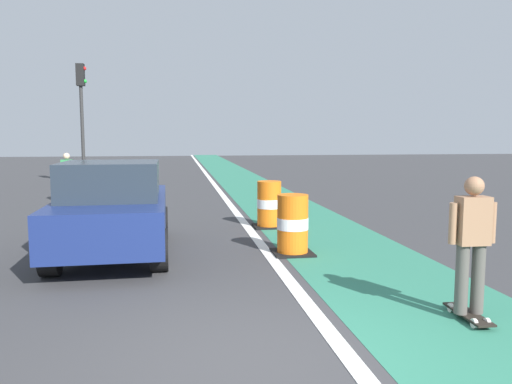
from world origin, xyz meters
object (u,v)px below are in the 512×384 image
skateboarder_on_lane (472,243)px  traffic_barrel_mid (269,205)px  pedestrian_crossing (67,177)px  parked_sedan_nearest (113,210)px  traffic_barrel_front (293,225)px  traffic_light_corner (82,103)px

skateboarder_on_lane → traffic_barrel_mid: 6.41m
skateboarder_on_lane → pedestrian_crossing: skateboarder_on_lane is taller
parked_sedan_nearest → traffic_barrel_front: (3.21, -0.38, -0.30)m
pedestrian_crossing → parked_sedan_nearest: bearing=-72.9°
traffic_barrel_front → pedestrian_crossing: pedestrian_crossing is taller
traffic_barrel_mid → skateboarder_on_lane: bearing=-79.0°
traffic_barrel_front → traffic_barrel_mid: (0.07, 2.73, 0.00)m
traffic_barrel_front → traffic_barrel_mid: 2.73m
parked_sedan_nearest → traffic_barrel_front: parked_sedan_nearest is taller
parked_sedan_nearest → traffic_barrel_mid: (3.27, 2.35, -0.30)m
skateboarder_on_lane → pedestrian_crossing: size_ratio=1.05×
traffic_barrel_front → traffic_light_corner: bearing=114.1°
parked_sedan_nearest → pedestrian_crossing: 7.75m
traffic_barrel_mid → pedestrian_crossing: size_ratio=0.68×
parked_sedan_nearest → traffic_barrel_mid: parked_sedan_nearest is taller
pedestrian_crossing → traffic_light_corner: bearing=94.6°
skateboarder_on_lane → traffic_barrel_front: size_ratio=1.55×
traffic_barrel_front → traffic_light_corner: traffic_light_corner is taller
parked_sedan_nearest → traffic_light_corner: 13.45m
traffic_barrel_front → pedestrian_crossing: bearing=125.2°
skateboarder_on_lane → traffic_barrel_front: skateboarder_on_lane is taller
traffic_barrel_mid → pedestrian_crossing: 7.52m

